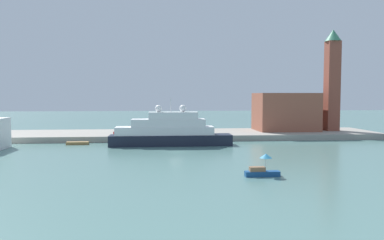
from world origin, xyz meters
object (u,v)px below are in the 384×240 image
harbor_building (285,112)px  mooring_bollard (183,134)px  person_figure (142,132)px  bell_tower (332,77)px  parked_car (122,132)px  large_yacht (169,132)px  small_motorboat (262,168)px  work_barge (78,143)px

harbor_building → mooring_bollard: bearing=-159.4°
person_figure → bell_tower: bearing=6.6°
parked_car → mooring_bollard: (15.00, -2.48, -0.28)m
large_yacht → mooring_bollard: (3.63, 7.82, -1.26)m
large_yacht → person_figure: size_ratio=17.47×
small_motorboat → parked_car: bearing=118.1°
mooring_bollard → work_barge: bearing=-169.4°
small_motorboat → person_figure: bearing=112.8°
harbor_building → person_figure: size_ratio=10.55×
person_figure → mooring_bollard: person_figure is taller
harbor_building → bell_tower: size_ratio=0.59×
large_yacht → small_motorboat: (12.04, -33.46, -1.91)m
harbor_building → person_figure: harbor_building is taller
work_barge → person_figure: (14.23, 7.65, 1.80)m
small_motorboat → mooring_bollard: 42.14m
large_yacht → mooring_bollard: bearing=65.1°
large_yacht → bell_tower: bearing=20.4°
large_yacht → parked_car: large_yacht is taller
small_motorboat → harbor_building: (21.14, 52.36, 5.55)m
work_barge → person_figure: bearing=28.3°
work_barge → mooring_bollard: bearing=10.6°
large_yacht → person_figure: large_yacht is taller
work_barge → parked_car: (9.43, 7.05, 1.70)m
work_barge → mooring_bollard: 24.90m
large_yacht → bell_tower: bell_tower is taller
harbor_building → small_motorboat: bearing=-112.0°
parked_car → person_figure: size_ratio=2.82×
small_motorboat → harbor_building: size_ratio=0.29×
mooring_bollard → large_yacht: bearing=-114.9°
work_barge → small_motorboat: bearing=-48.2°
small_motorboat → work_barge: size_ratio=0.98×
small_motorboat → bell_tower: bell_tower is taller
small_motorboat → parked_car: (-23.41, 43.77, 0.93)m
person_figure → small_motorboat: bearing=-67.2°
large_yacht → person_figure: 12.76m
large_yacht → parked_car: bearing=137.8°
small_motorboat → mooring_bollard: small_motorboat is taller
bell_tower → person_figure: (-52.26, -6.08, -14.15)m
small_motorboat → harbor_building: harbor_building is taller
large_yacht → bell_tower: (45.69, 16.98, 13.27)m
work_barge → parked_car: bearing=36.8°
bell_tower → parked_car: 59.20m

